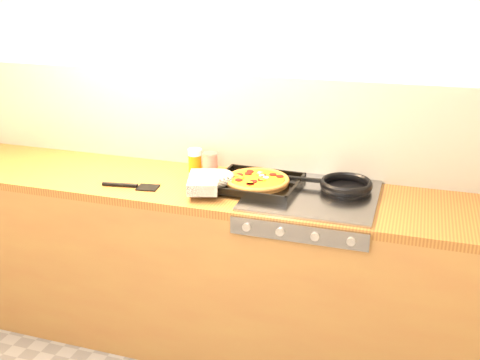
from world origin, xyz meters
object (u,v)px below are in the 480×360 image
(juice_glass, at_px, (195,160))
(pizza_on_tray, at_px, (243,181))
(frying_pan, at_px, (345,185))
(tomato_can, at_px, (210,163))

(juice_glass, bearing_deg, pizza_on_tray, -28.46)
(pizza_on_tray, distance_m, frying_pan, 0.49)
(pizza_on_tray, distance_m, juice_glass, 0.36)
(frying_pan, bearing_deg, pizza_on_tray, -167.51)
(pizza_on_tray, relative_size, tomato_can, 4.79)
(tomato_can, height_order, juice_glass, juice_glass)
(pizza_on_tray, bearing_deg, tomato_can, 144.28)
(pizza_on_tray, relative_size, frying_pan, 1.29)
(frying_pan, height_order, juice_glass, juice_glass)
(pizza_on_tray, xyz_separation_m, frying_pan, (0.48, 0.11, -0.01))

